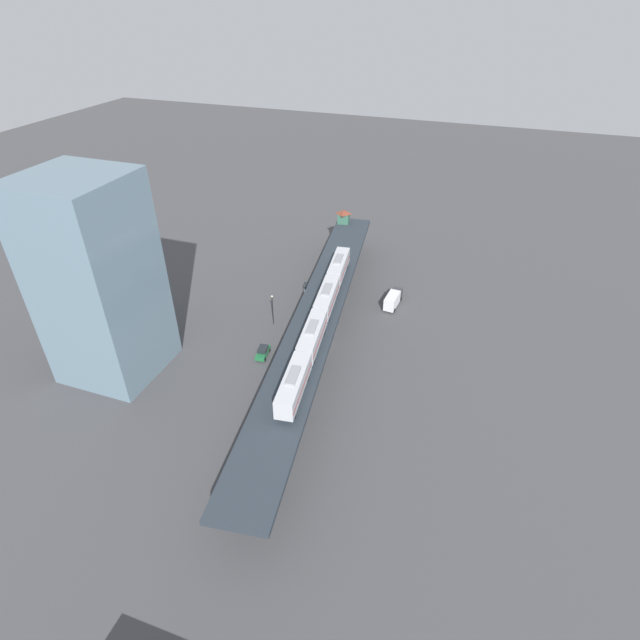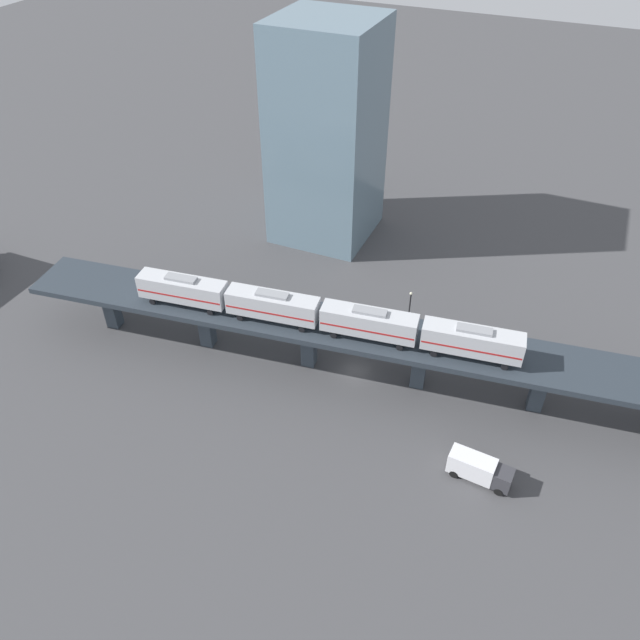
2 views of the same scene
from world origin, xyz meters
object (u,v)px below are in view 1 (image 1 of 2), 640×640
(subway_train, at_px, (320,315))
(street_lamp, at_px, (273,307))
(delivery_truck, at_px, (393,299))
(street_car_green, at_px, (263,352))
(office_tower, at_px, (98,282))
(street_car_white, at_px, (308,288))
(signal_hut, at_px, (344,216))

(subway_train, relative_size, street_lamp, 7.17)
(delivery_truck, height_order, street_lamp, street_lamp)
(street_car_green, relative_size, office_tower, 0.13)
(street_car_green, height_order, street_lamp, street_lamp)
(office_tower, bearing_deg, street_car_green, -154.24)
(street_car_white, bearing_deg, street_lamp, 81.81)
(street_car_white, relative_size, street_lamp, 0.69)
(street_car_green, distance_m, delivery_truck, 32.36)
(office_tower, bearing_deg, street_lamp, -134.00)
(signal_hut, height_order, office_tower, office_tower)
(street_lamp, xyz_separation_m, office_tower, (21.30, 22.06, 13.89))
(subway_train, bearing_deg, office_tower, 21.89)
(subway_train, height_order, delivery_truck, subway_train)
(street_lamp, bearing_deg, signal_hut, -94.73)
(office_tower, bearing_deg, signal_hut, -112.03)
(delivery_truck, height_order, office_tower, office_tower)
(subway_train, bearing_deg, street_car_white, -64.06)
(signal_hut, height_order, street_lamp, signal_hut)
(signal_hut, relative_size, delivery_truck, 0.49)
(street_lamp, bearing_deg, delivery_truck, -145.35)
(street_car_green, distance_m, street_lamp, 11.32)
(street_car_white, relative_size, street_car_green, 1.03)
(street_car_green, relative_size, street_lamp, 0.66)
(street_car_green, relative_size, delivery_truck, 0.62)
(street_car_white, relative_size, delivery_truck, 0.65)
(street_car_green, bearing_deg, office_tower, 25.76)
(signal_hut, bearing_deg, delivery_truck, 129.07)
(subway_train, relative_size, delivery_truck, 6.76)
(delivery_truck, bearing_deg, subway_train, 69.45)
(street_lamp, bearing_deg, office_tower, 46.00)
(street_car_green, bearing_deg, street_lamp, -76.72)
(street_car_white, bearing_deg, delivery_truck, -178.53)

